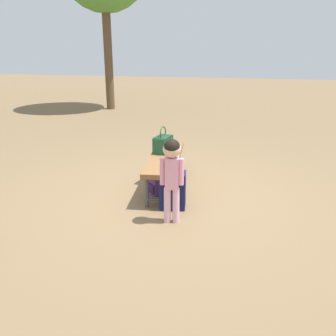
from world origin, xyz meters
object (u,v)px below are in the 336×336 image
at_px(handbag, 163,143).
at_px(child_standing, 172,168).
at_px(backpack_large, 173,188).
at_px(backpack_small, 157,183).
at_px(park_bench, 165,159).

distance_m(handbag, child_standing, 1.25).
distance_m(handbag, backpack_large, 0.92).
bearing_deg(backpack_small, park_bench, 171.58).
distance_m(handbag, backpack_small, 0.62).
height_order(child_standing, backpack_small, child_standing).
xyz_separation_m(child_standing, backpack_small, (-0.73, -0.37, -0.48)).
relative_size(park_bench, handbag, 4.45).
height_order(child_standing, backpack_large, child_standing).
bearing_deg(backpack_large, park_bench, -158.97).
xyz_separation_m(park_bench, backpack_large, (0.65, 0.25, -0.14)).
relative_size(park_bench, backpack_large, 3.19).
bearing_deg(child_standing, backpack_large, -169.38).
distance_m(child_standing, backpack_large, 0.54).
xyz_separation_m(child_standing, backpack_large, (-0.38, -0.07, -0.38)).
xyz_separation_m(park_bench, handbag, (-0.16, -0.07, 0.18)).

